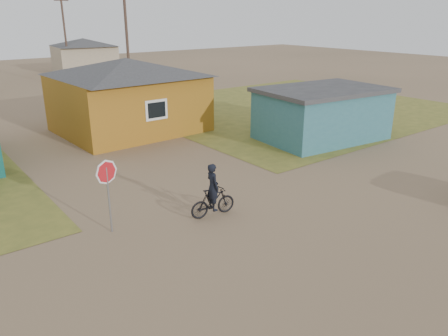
{
  "coord_description": "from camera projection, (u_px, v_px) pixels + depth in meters",
  "views": [
    {
      "loc": [
        -7.73,
        -7.68,
        6.09
      ],
      "look_at": [
        0.52,
        3.0,
        1.3
      ],
      "focal_mm": 35.0,
      "sensor_mm": 36.0,
      "label": 1
    }
  ],
  "objects": [
    {
      "name": "utility_pole_far",
      "position": [
        65.0,
        34.0,
        43.5
      ],
      "size": [
        1.4,
        0.2,
        8.0
      ],
      "color": "#49352B",
      "rests_on": "ground"
    },
    {
      "name": "cyclist",
      "position": [
        213.0,
        197.0,
        13.72
      ],
      "size": [
        1.59,
        0.63,
        1.75
      ],
      "color": "black",
      "rests_on": "ground"
    },
    {
      "name": "house_beige_east",
      "position": [
        84.0,
        55.0,
        47.19
      ],
      "size": [
        6.95,
        6.05,
        3.6
      ],
      "color": "tan",
      "rests_on": "ground"
    },
    {
      "name": "stop_sign",
      "position": [
        107.0,
        179.0,
        12.35
      ],
      "size": [
        0.73,
        0.14,
        2.24
      ],
      "color": "gray",
      "rests_on": "ground"
    },
    {
      "name": "grass_ne",
      "position": [
        290.0,
        107.0,
        29.98
      ],
      "size": [
        20.0,
        18.0,
        0.0
      ],
      "primitive_type": "cube",
      "color": "olive",
      "rests_on": "ground"
    },
    {
      "name": "utility_pole_near",
      "position": [
        127.0,
        43.0,
        30.99
      ],
      "size": [
        1.4,
        0.2,
        8.0
      ],
      "color": "#49352B",
      "rests_on": "ground"
    },
    {
      "name": "house_yellow",
      "position": [
        128.0,
        94.0,
        23.43
      ],
      "size": [
        7.72,
        6.76,
        3.9
      ],
      "color": "#9D6418",
      "rests_on": "ground"
    },
    {
      "name": "shed_turquoise",
      "position": [
        322.0,
        113.0,
        22.1
      ],
      "size": [
        6.71,
        4.93,
        2.6
      ],
      "color": "#366F78",
      "rests_on": "ground"
    },
    {
      "name": "ground",
      "position": [
        275.0,
        244.0,
        12.22
      ],
      "size": [
        120.0,
        120.0,
        0.0
      ],
      "primitive_type": "plane",
      "color": "#866A4D"
    }
  ]
}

